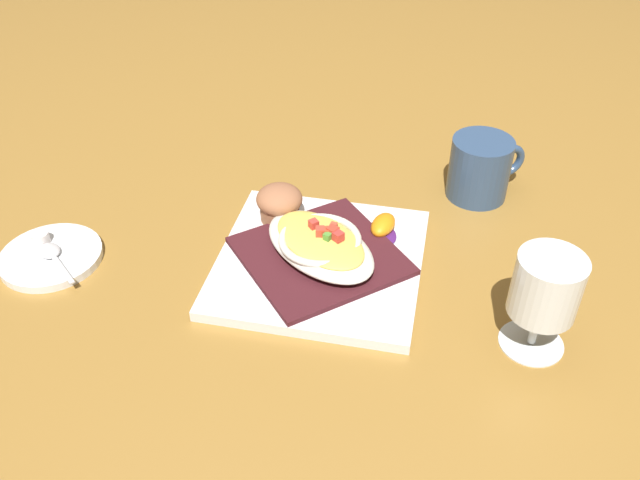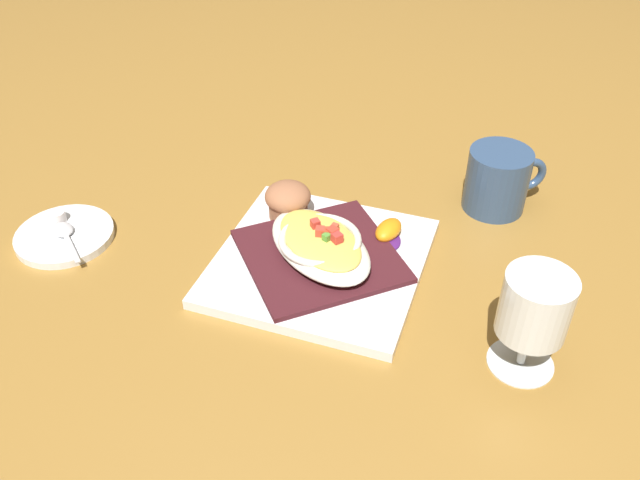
{
  "view_description": "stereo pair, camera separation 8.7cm",
  "coord_description": "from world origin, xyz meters",
  "px_view_note": "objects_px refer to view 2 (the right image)",
  "views": [
    {
      "loc": [
        0.68,
        0.04,
        0.59
      ],
      "look_at": [
        0.0,
        0.0,
        0.04
      ],
      "focal_mm": 37.82,
      "sensor_mm": 36.0,
      "label": 1
    },
    {
      "loc": [
        0.67,
        0.13,
        0.59
      ],
      "look_at": [
        0.0,
        0.0,
        0.04
      ],
      "focal_mm": 37.82,
      "sensor_mm": 36.0,
      "label": 2
    }
  ],
  "objects_px": {
    "creamer_cup_0": "(57,217)",
    "orange_garnish": "(388,232)",
    "gratin_dish": "(320,243)",
    "stemmed_glass": "(534,311)",
    "muffin": "(288,200)",
    "square_plate": "(320,262)",
    "spoon": "(64,232)",
    "coffee_mug": "(497,183)",
    "creamer_saucer": "(65,236)"
  },
  "relations": [
    {
      "from": "orange_garnish",
      "to": "creamer_cup_0",
      "type": "xyz_separation_m",
      "value": [
        0.05,
        -0.47,
        -0.01
      ]
    },
    {
      "from": "muffin",
      "to": "stemmed_glass",
      "type": "xyz_separation_m",
      "value": [
        0.21,
        0.32,
        0.04
      ]
    },
    {
      "from": "square_plate",
      "to": "muffin",
      "type": "relative_size",
      "value": 4.1
    },
    {
      "from": "gratin_dish",
      "to": "spoon",
      "type": "height_order",
      "value": "gratin_dish"
    },
    {
      "from": "square_plate",
      "to": "spoon",
      "type": "height_order",
      "value": "spoon"
    },
    {
      "from": "orange_garnish",
      "to": "coffee_mug",
      "type": "relative_size",
      "value": 0.57
    },
    {
      "from": "stemmed_glass",
      "to": "spoon",
      "type": "bearing_deg",
      "value": -100.22
    },
    {
      "from": "spoon",
      "to": "square_plate",
      "type": "bearing_deg",
      "value": 92.05
    },
    {
      "from": "gratin_dish",
      "to": "stemmed_glass",
      "type": "xyz_separation_m",
      "value": [
        0.12,
        0.26,
        0.04
      ]
    },
    {
      "from": "orange_garnish",
      "to": "stemmed_glass",
      "type": "xyz_separation_m",
      "value": [
        0.18,
        0.17,
        0.06
      ]
    },
    {
      "from": "creamer_cup_0",
      "to": "coffee_mug",
      "type": "bearing_deg",
      "value": 105.51
    },
    {
      "from": "square_plate",
      "to": "gratin_dish",
      "type": "bearing_deg",
      "value": 93.87
    },
    {
      "from": "spoon",
      "to": "creamer_cup_0",
      "type": "xyz_separation_m",
      "value": [
        -0.03,
        -0.02,
        0.0
      ]
    },
    {
      "from": "gratin_dish",
      "to": "spoon",
      "type": "bearing_deg",
      "value": -87.95
    },
    {
      "from": "creamer_cup_0",
      "to": "creamer_saucer",
      "type": "bearing_deg",
      "value": 41.07
    },
    {
      "from": "stemmed_glass",
      "to": "creamer_cup_0",
      "type": "height_order",
      "value": "stemmed_glass"
    },
    {
      "from": "gratin_dish",
      "to": "orange_garnish",
      "type": "distance_m",
      "value": 0.1
    },
    {
      "from": "creamer_cup_0",
      "to": "orange_garnish",
      "type": "bearing_deg",
      "value": 95.55
    },
    {
      "from": "square_plate",
      "to": "stemmed_glass",
      "type": "height_order",
      "value": "stemmed_glass"
    },
    {
      "from": "gratin_dish",
      "to": "orange_garnish",
      "type": "xyz_separation_m",
      "value": [
        -0.06,
        0.08,
        -0.02
      ]
    },
    {
      "from": "creamer_cup_0",
      "to": "muffin",
      "type": "bearing_deg",
      "value": 102.22
    },
    {
      "from": "square_plate",
      "to": "gratin_dish",
      "type": "height_order",
      "value": "gratin_dish"
    },
    {
      "from": "square_plate",
      "to": "coffee_mug",
      "type": "xyz_separation_m",
      "value": [
        -0.18,
        0.23,
        0.03
      ]
    },
    {
      "from": "square_plate",
      "to": "creamer_saucer",
      "type": "relative_size",
      "value": 1.97
    },
    {
      "from": "orange_garnish",
      "to": "gratin_dish",
      "type": "bearing_deg",
      "value": -54.62
    },
    {
      "from": "gratin_dish",
      "to": "muffin",
      "type": "relative_size",
      "value": 3.07
    },
    {
      "from": "gratin_dish",
      "to": "stemmed_glass",
      "type": "distance_m",
      "value": 0.29
    },
    {
      "from": "muffin",
      "to": "coffee_mug",
      "type": "xyz_separation_m",
      "value": [
        -0.1,
        0.29,
        -0.0
      ]
    },
    {
      "from": "creamer_saucer",
      "to": "stemmed_glass",
      "type": "bearing_deg",
      "value": 79.49
    },
    {
      "from": "muffin",
      "to": "creamer_saucer",
      "type": "relative_size",
      "value": 0.48
    },
    {
      "from": "coffee_mug",
      "to": "spoon",
      "type": "bearing_deg",
      "value": -71.52
    },
    {
      "from": "coffee_mug",
      "to": "muffin",
      "type": "bearing_deg",
      "value": -70.97
    },
    {
      "from": "orange_garnish",
      "to": "stemmed_glass",
      "type": "relative_size",
      "value": 0.53
    },
    {
      "from": "gratin_dish",
      "to": "creamer_cup_0",
      "type": "distance_m",
      "value": 0.39
    },
    {
      "from": "muffin",
      "to": "spoon",
      "type": "xyz_separation_m",
      "value": [
        0.1,
        -0.3,
        -0.03
      ]
    },
    {
      "from": "coffee_mug",
      "to": "creamer_cup_0",
      "type": "relative_size",
      "value": 4.97
    },
    {
      "from": "spoon",
      "to": "creamer_cup_0",
      "type": "height_order",
      "value": "creamer_cup_0"
    },
    {
      "from": "creamer_saucer",
      "to": "spoon",
      "type": "height_order",
      "value": "spoon"
    },
    {
      "from": "orange_garnish",
      "to": "creamer_saucer",
      "type": "height_order",
      "value": "orange_garnish"
    },
    {
      "from": "creamer_saucer",
      "to": "spoon",
      "type": "bearing_deg",
      "value": 41.07
    },
    {
      "from": "gratin_dish",
      "to": "spoon",
      "type": "xyz_separation_m",
      "value": [
        0.01,
        -0.36,
        -0.02
      ]
    },
    {
      "from": "square_plate",
      "to": "stemmed_glass",
      "type": "bearing_deg",
      "value": 64.19
    },
    {
      "from": "muffin",
      "to": "creamer_cup_0",
      "type": "xyz_separation_m",
      "value": [
        0.07,
        -0.32,
        -0.02
      ]
    },
    {
      "from": "coffee_mug",
      "to": "creamer_cup_0",
      "type": "height_order",
      "value": "coffee_mug"
    },
    {
      "from": "coffee_mug",
      "to": "creamer_cup_0",
      "type": "xyz_separation_m",
      "value": [
        0.17,
        -0.61,
        -0.02
      ]
    },
    {
      "from": "square_plate",
      "to": "coffee_mug",
      "type": "relative_size",
      "value": 2.24
    },
    {
      "from": "gratin_dish",
      "to": "creamer_cup_0",
      "type": "relative_size",
      "value": 8.35
    },
    {
      "from": "coffee_mug",
      "to": "creamer_cup_0",
      "type": "bearing_deg",
      "value": -74.49
    },
    {
      "from": "square_plate",
      "to": "gratin_dish",
      "type": "relative_size",
      "value": 1.33
    },
    {
      "from": "square_plate",
      "to": "stemmed_glass",
      "type": "relative_size",
      "value": 2.07
    }
  ]
}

